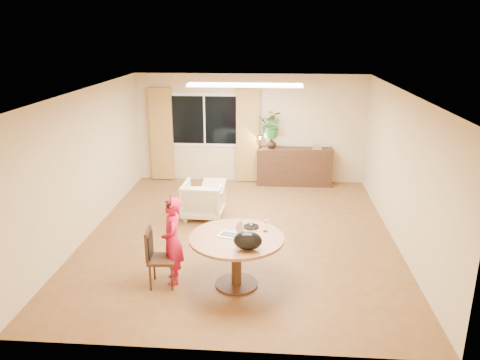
# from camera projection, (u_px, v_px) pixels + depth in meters

# --- Properties ---
(floor) EXTENTS (6.50, 6.50, 0.00)m
(floor) POSITION_uv_depth(u_px,v_px,m) (240.00, 235.00, 8.55)
(floor) COLOR brown
(floor) RESTS_ON ground
(ceiling) EXTENTS (6.50, 6.50, 0.00)m
(ceiling) POSITION_uv_depth(u_px,v_px,m) (240.00, 91.00, 7.75)
(ceiling) COLOR white
(ceiling) RESTS_ON wall_back
(wall_back) EXTENTS (5.50, 0.00, 5.50)m
(wall_back) POSITION_uv_depth(u_px,v_px,m) (250.00, 129.00, 11.23)
(wall_back) COLOR #D1B088
(wall_back) RESTS_ON floor
(wall_left) EXTENTS (0.00, 6.50, 6.50)m
(wall_left) POSITION_uv_depth(u_px,v_px,m) (87.00, 163.00, 8.34)
(wall_left) COLOR #D1B088
(wall_left) RESTS_ON floor
(wall_right) EXTENTS (0.00, 6.50, 6.50)m
(wall_right) POSITION_uv_depth(u_px,v_px,m) (401.00, 170.00, 7.96)
(wall_right) COLOR #D1B088
(wall_right) RESTS_ON floor
(window) EXTENTS (1.70, 0.03, 1.30)m
(window) POSITION_uv_depth(u_px,v_px,m) (204.00, 120.00, 11.23)
(window) COLOR white
(window) RESTS_ON wall_back
(curtain_left) EXTENTS (0.55, 0.08, 2.25)m
(curtain_left) POSITION_uv_depth(u_px,v_px,m) (162.00, 135.00, 11.34)
(curtain_left) COLOR brown
(curtain_left) RESTS_ON wall_back
(curtain_right) EXTENTS (0.55, 0.08, 2.25)m
(curtain_right) POSITION_uv_depth(u_px,v_px,m) (248.00, 136.00, 11.20)
(curtain_right) COLOR brown
(curtain_right) RESTS_ON wall_back
(ceiling_panel) EXTENTS (2.20, 0.35, 0.05)m
(ceiling_panel) POSITION_uv_depth(u_px,v_px,m) (245.00, 85.00, 8.90)
(ceiling_panel) COLOR white
(ceiling_panel) RESTS_ON ceiling
(dining_table) EXTENTS (1.36, 1.36, 0.77)m
(dining_table) POSITION_uv_depth(u_px,v_px,m) (236.00, 247.00, 6.69)
(dining_table) COLOR brown
(dining_table) RESTS_ON floor
(dining_chair) EXTENTS (0.45, 0.41, 0.88)m
(dining_chair) POSITION_uv_depth(u_px,v_px,m) (162.00, 258.00, 6.74)
(dining_chair) COLOR black
(dining_chair) RESTS_ON floor
(child) EXTENTS (0.54, 0.42, 1.31)m
(child) POSITION_uv_depth(u_px,v_px,m) (172.00, 241.00, 6.79)
(child) COLOR red
(child) RESTS_ON floor
(laptop) EXTENTS (0.37, 0.30, 0.22)m
(laptop) POSITION_uv_depth(u_px,v_px,m) (230.00, 228.00, 6.64)
(laptop) COLOR #B7B7BC
(laptop) RESTS_ON dining_table
(tumbler) EXTENTS (0.08, 0.08, 0.10)m
(tumbler) POSITION_uv_depth(u_px,v_px,m) (241.00, 227.00, 6.84)
(tumbler) COLOR white
(tumbler) RESTS_ON dining_table
(wine_glass) EXTENTS (0.07, 0.07, 0.18)m
(wine_glass) POSITION_uv_depth(u_px,v_px,m) (265.00, 226.00, 6.78)
(wine_glass) COLOR white
(wine_glass) RESTS_ON dining_table
(pot_lid) EXTENTS (0.29, 0.29, 0.04)m
(pot_lid) POSITION_uv_depth(u_px,v_px,m) (251.00, 226.00, 6.95)
(pot_lid) COLOR white
(pot_lid) RESTS_ON dining_table
(handbag) EXTENTS (0.44, 0.34, 0.26)m
(handbag) POSITION_uv_depth(u_px,v_px,m) (248.00, 241.00, 6.21)
(handbag) COLOR black
(handbag) RESTS_ON dining_table
(armchair) EXTENTS (0.81, 0.84, 0.73)m
(armchair) POSITION_uv_depth(u_px,v_px,m) (203.00, 199.00, 9.27)
(armchair) COLOR beige
(armchair) RESTS_ON floor
(throw) EXTENTS (0.47, 0.57, 0.03)m
(throw) POSITION_uv_depth(u_px,v_px,m) (213.00, 182.00, 9.10)
(throw) COLOR beige
(throw) RESTS_ON armchair
(sideboard) EXTENTS (1.78, 0.44, 0.89)m
(sideboard) POSITION_uv_depth(u_px,v_px,m) (294.00, 167.00, 11.19)
(sideboard) COLOR black
(sideboard) RESTS_ON floor
(vase) EXTENTS (0.27, 0.27, 0.25)m
(vase) POSITION_uv_depth(u_px,v_px,m) (271.00, 143.00, 11.06)
(vase) COLOR black
(vase) RESTS_ON sideboard
(bouquet) EXTENTS (0.69, 0.63, 0.66)m
(bouquet) POSITION_uv_depth(u_px,v_px,m) (272.00, 124.00, 10.92)
(bouquet) COLOR #356B28
(bouquet) RESTS_ON vase
(book_stack) EXTENTS (0.23, 0.18, 0.09)m
(book_stack) POSITION_uv_depth(u_px,v_px,m) (317.00, 147.00, 11.01)
(book_stack) COLOR brown
(book_stack) RESTS_ON sideboard
(desk_lamp) EXTENTS (0.15, 0.15, 0.33)m
(desk_lamp) POSITION_uv_depth(u_px,v_px,m) (260.00, 142.00, 11.02)
(desk_lamp) COLOR black
(desk_lamp) RESTS_ON sideboard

